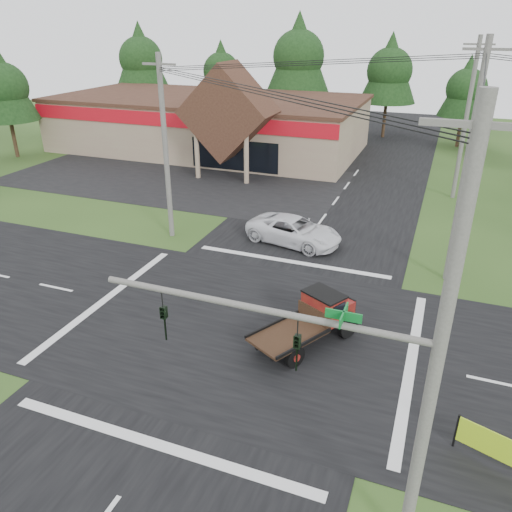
% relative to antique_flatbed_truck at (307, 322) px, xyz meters
% --- Properties ---
extents(ground, '(120.00, 120.00, 0.00)m').
position_rel_antique_flatbed_truck_xyz_m(ground, '(-2.83, 0.09, -1.02)').
color(ground, '#274117').
rests_on(ground, ground).
extents(road_ns, '(12.00, 120.00, 0.02)m').
position_rel_antique_flatbed_truck_xyz_m(road_ns, '(-2.83, 0.09, -1.01)').
color(road_ns, black).
rests_on(road_ns, ground).
extents(road_ew, '(120.00, 12.00, 0.02)m').
position_rel_antique_flatbed_truck_xyz_m(road_ew, '(-2.83, 0.09, -1.01)').
color(road_ew, black).
rests_on(road_ew, ground).
extents(parking_apron, '(28.00, 14.00, 0.02)m').
position_rel_antique_flatbed_truck_xyz_m(parking_apron, '(-16.83, 19.09, -1.00)').
color(parking_apron, black).
rests_on(parking_apron, ground).
extents(cvs_building, '(30.40, 18.20, 9.19)m').
position_rel_antique_flatbed_truck_xyz_m(cvs_building, '(-18.54, 29.66, 1.76)').
color(cvs_building, gray).
rests_on(cvs_building, ground).
extents(traffic_signal_mast, '(8.12, 0.24, 7.00)m').
position_rel_antique_flatbed_truck_xyz_m(traffic_signal_mast, '(2.98, -7.41, 3.41)').
color(traffic_signal_mast, '#595651').
rests_on(traffic_signal_mast, ground).
extents(utility_pole_nr, '(2.00, 0.30, 11.00)m').
position_rel_antique_flatbed_truck_xyz_m(utility_pole_nr, '(4.67, -7.41, 4.62)').
color(utility_pole_nr, '#595651').
rests_on(utility_pole_nr, ground).
extents(utility_pole_nw, '(2.00, 0.30, 10.50)m').
position_rel_antique_flatbed_truck_xyz_m(utility_pole_nw, '(-10.83, 8.09, 4.37)').
color(utility_pole_nw, '#595651').
rests_on(utility_pole_nw, ground).
extents(utility_pole_ne, '(2.00, 0.30, 11.50)m').
position_rel_antique_flatbed_truck_xyz_m(utility_pole_ne, '(5.17, 8.09, 4.87)').
color(utility_pole_ne, '#595651').
rests_on(utility_pole_ne, ground).
extents(utility_pole_n, '(2.00, 0.30, 11.20)m').
position_rel_antique_flatbed_truck_xyz_m(utility_pole_n, '(5.17, 22.09, 4.72)').
color(utility_pole_n, '#595651').
rests_on(utility_pole_n, ground).
extents(tree_row_a, '(6.72, 6.72, 12.12)m').
position_rel_antique_flatbed_truck_xyz_m(tree_row_a, '(-32.83, 40.09, 7.03)').
color(tree_row_a, '#332316').
rests_on(tree_row_a, ground).
extents(tree_row_b, '(5.60, 5.60, 10.10)m').
position_rel_antique_flatbed_truck_xyz_m(tree_row_b, '(-22.83, 42.09, 5.69)').
color(tree_row_b, '#332316').
rests_on(tree_row_b, ground).
extents(tree_row_c, '(7.28, 7.28, 13.13)m').
position_rel_antique_flatbed_truck_xyz_m(tree_row_c, '(-12.83, 41.09, 7.70)').
color(tree_row_c, '#332316').
rests_on(tree_row_c, ground).
extents(tree_row_d, '(6.16, 6.16, 11.11)m').
position_rel_antique_flatbed_truck_xyz_m(tree_row_d, '(-2.83, 42.09, 6.36)').
color(tree_row_d, '#332316').
rests_on(tree_row_d, ground).
extents(tree_row_e, '(5.04, 5.04, 9.09)m').
position_rel_antique_flatbed_truck_xyz_m(tree_row_e, '(5.17, 40.09, 5.02)').
color(tree_row_e, '#332316').
rests_on(tree_row_e, ground).
extents(tree_side_w, '(5.60, 5.60, 10.10)m').
position_rel_antique_flatbed_truck_xyz_m(tree_side_w, '(-34.83, 20.09, 5.69)').
color(tree_side_w, '#332316').
rests_on(tree_side_w, ground).
extents(antique_flatbed_truck, '(3.96, 5.16, 2.03)m').
position_rel_antique_flatbed_truck_xyz_m(antique_flatbed_truck, '(0.00, 0.00, 0.00)').
color(antique_flatbed_truck, '#5E0D11').
rests_on(antique_flatbed_truck, ground).
extents(white_pickup, '(6.08, 3.75, 1.57)m').
position_rel_antique_flatbed_truck_xyz_m(white_pickup, '(-3.47, 9.64, -0.23)').
color(white_pickup, white).
rests_on(white_pickup, ground).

